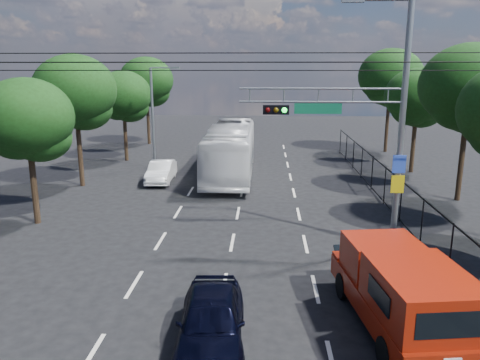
# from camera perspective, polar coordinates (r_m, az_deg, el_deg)

# --- Properties ---
(ground) EXTENTS (120.00, 120.00, 0.00)m
(ground) POSITION_cam_1_polar(r_m,az_deg,el_deg) (12.38, -3.71, -21.09)
(ground) COLOR black
(ground) RESTS_ON ground
(lane_markings) EXTENTS (6.12, 38.00, 0.01)m
(lane_markings) POSITION_cam_1_polar(r_m,az_deg,el_deg) (25.14, 0.01, -2.65)
(lane_markings) COLOR beige
(lane_markings) RESTS_ON ground
(signal_mast) EXTENTS (6.43, 0.39, 9.50)m
(signal_mast) POSITION_cam_1_polar(r_m,az_deg,el_deg) (18.61, 15.59, 7.57)
(signal_mast) COLOR slate
(signal_mast) RESTS_ON ground
(streetlight_left) EXTENTS (2.09, 0.22, 7.08)m
(streetlight_left) POSITION_cam_1_polar(r_m,az_deg,el_deg) (33.14, -10.34, 8.01)
(streetlight_left) COLOR slate
(streetlight_left) RESTS_ON ground
(utility_wires) EXTENTS (22.00, 5.04, 0.74)m
(utility_wires) POSITION_cam_1_polar(r_m,az_deg,el_deg) (18.98, -0.85, 14.18)
(utility_wires) COLOR black
(utility_wires) RESTS_ON ground
(fence_right) EXTENTS (0.06, 34.03, 2.00)m
(fence_right) POSITION_cam_1_polar(r_m,az_deg,el_deg) (23.92, 18.27, -1.65)
(fence_right) COLOR black
(fence_right) RESTS_ON ground
(tree_right_c) EXTENTS (5.10, 5.10, 8.29)m
(tree_right_c) POSITION_cam_1_polar(r_m,az_deg,el_deg) (27.27, 26.16, 9.49)
(tree_right_c) COLOR black
(tree_right_c) RESTS_ON ground
(tree_right_d) EXTENTS (4.32, 4.32, 7.02)m
(tree_right_d) POSITION_cam_1_polar(r_m,az_deg,el_deg) (33.75, 20.80, 9.01)
(tree_right_d) COLOR black
(tree_right_d) RESTS_ON ground
(tree_right_e) EXTENTS (5.28, 5.28, 8.58)m
(tree_right_e) POSITION_cam_1_polar(r_m,az_deg,el_deg) (41.45, 17.87, 11.43)
(tree_right_e) COLOR black
(tree_right_e) RESTS_ON ground
(tree_left_b) EXTENTS (4.08, 4.08, 6.63)m
(tree_left_b) POSITION_cam_1_polar(r_m,az_deg,el_deg) (22.82, -24.42, 6.21)
(tree_left_b) COLOR black
(tree_left_b) RESTS_ON ground
(tree_left_c) EXTENTS (4.80, 4.80, 7.80)m
(tree_left_c) POSITION_cam_1_polar(r_m,az_deg,el_deg) (29.34, -19.38, 9.63)
(tree_left_c) COLOR black
(tree_left_c) RESTS_ON ground
(tree_left_d) EXTENTS (4.20, 4.20, 6.83)m
(tree_left_d) POSITION_cam_1_polar(r_m,az_deg,el_deg) (36.78, -14.00, 9.58)
(tree_left_d) COLOR black
(tree_left_d) RESTS_ON ground
(tree_left_e) EXTENTS (4.92, 4.92, 7.99)m
(tree_left_e) POSITION_cam_1_polar(r_m,az_deg,el_deg) (44.50, -11.29, 11.39)
(tree_left_e) COLOR black
(tree_left_e) RESTS_ON ground
(red_pickup) EXTENTS (2.91, 6.18, 2.22)m
(red_pickup) POSITION_cam_1_polar(r_m,az_deg,el_deg) (13.70, 18.98, -12.48)
(red_pickup) COLOR black
(red_pickup) RESTS_ON ground
(navy_hatchback) EXTENTS (1.95, 4.32, 1.44)m
(navy_hatchback) POSITION_cam_1_polar(r_m,az_deg,el_deg) (12.52, -3.51, -16.74)
(navy_hatchback) COLOR black
(navy_hatchback) RESTS_ON ground
(white_bus) EXTENTS (2.91, 12.16, 3.38)m
(white_bus) POSITION_cam_1_polar(r_m,az_deg,el_deg) (31.07, -1.14, 3.68)
(white_bus) COLOR silver
(white_bus) RESTS_ON ground
(white_van) EXTENTS (1.51, 4.01, 1.31)m
(white_van) POSITION_cam_1_polar(r_m,az_deg,el_deg) (29.79, -9.58, 1.02)
(white_van) COLOR silver
(white_van) RESTS_ON ground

